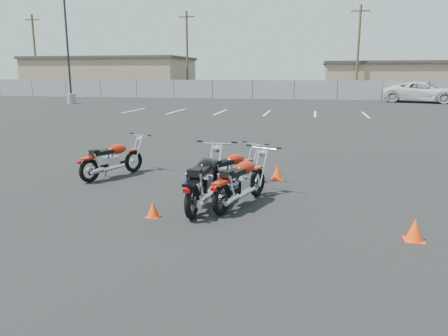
% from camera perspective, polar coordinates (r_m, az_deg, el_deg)
% --- Properties ---
extents(ground, '(120.00, 120.00, 0.00)m').
position_cam_1_polar(ground, '(8.32, -2.19, -5.19)').
color(ground, black).
rests_on(ground, ground).
extents(motorcycle_front_red, '(1.21, 1.92, 0.97)m').
position_cam_1_polar(motorcycle_front_red, '(10.96, -14.39, 1.10)').
color(motorcycle_front_red, black).
rests_on(motorcycle_front_red, ground).
extents(motorcycle_second_black, '(0.87, 2.25, 1.10)m').
position_cam_1_polar(motorcycle_second_black, '(8.29, -2.62, -1.65)').
color(motorcycle_second_black, black).
rests_on(motorcycle_second_black, ground).
extents(motorcycle_third_red, '(1.25, 1.82, 0.93)m').
position_cam_1_polar(motorcycle_third_red, '(9.49, 0.88, -0.32)').
color(motorcycle_third_red, black).
rests_on(motorcycle_third_red, ground).
extents(motorcycle_rear_red, '(1.09, 2.05, 1.02)m').
position_cam_1_polar(motorcycle_rear_red, '(8.36, 2.24, -1.80)').
color(motorcycle_rear_red, black).
rests_on(motorcycle_rear_red, ground).
extents(training_cone_near, '(0.28, 0.28, 0.34)m').
position_cam_1_polar(training_cone_near, '(10.54, 6.97, -0.56)').
color(training_cone_near, '#FF430D').
rests_on(training_cone_near, ground).
extents(training_cone_far, '(0.30, 0.30, 0.35)m').
position_cam_1_polar(training_cone_far, '(7.29, 23.67, -7.39)').
color(training_cone_far, '#FF430D').
rests_on(training_cone_far, ground).
extents(training_cone_extra, '(0.24, 0.24, 0.28)m').
position_cam_1_polar(training_cone_extra, '(7.85, -9.25, -5.35)').
color(training_cone_extra, '#FF430D').
rests_on(training_cone_extra, ground).
extents(light_pole_west, '(0.80, 0.70, 10.80)m').
position_cam_1_polar(light_pole_west, '(38.46, -19.57, 12.18)').
color(light_pole_west, gray).
rests_on(light_pole_west, ground).
extents(chainlink_fence, '(80.06, 0.06, 1.80)m').
position_cam_1_polar(chainlink_fence, '(42.78, 9.15, 10.05)').
color(chainlink_fence, gray).
rests_on(chainlink_fence, ground).
extents(tan_building_west, '(18.40, 10.40, 4.30)m').
position_cam_1_polar(tan_building_west, '(55.15, -14.42, 11.62)').
color(tan_building_west, '#9C8364').
rests_on(tan_building_west, ground).
extents(tan_building_east, '(14.40, 9.40, 3.70)m').
position_cam_1_polar(tan_building_east, '(52.34, 20.85, 10.86)').
color(tan_building_east, '#9C8364').
rests_on(tan_building_east, ground).
extents(utility_pole_a, '(1.80, 0.24, 9.00)m').
position_cam_1_polar(utility_pole_a, '(56.60, -23.45, 13.58)').
color(utility_pole_a, '#4A3822').
rests_on(utility_pole_a, ground).
extents(utility_pole_b, '(1.80, 0.24, 9.00)m').
position_cam_1_polar(utility_pole_b, '(49.74, -4.84, 14.83)').
color(utility_pole_b, '#4A3822').
rests_on(utility_pole_b, ground).
extents(utility_pole_c, '(1.80, 0.24, 9.00)m').
position_cam_1_polar(utility_pole_c, '(46.94, 17.12, 14.49)').
color(utility_pole_c, '#4A3822').
rests_on(utility_pole_c, ground).
extents(parking_line_stripes, '(15.12, 4.00, 0.01)m').
position_cam_1_polar(parking_line_stripes, '(28.16, 2.55, 7.25)').
color(parking_line_stripes, silver).
rests_on(parking_line_stripes, ground).
extents(white_van, '(5.13, 7.80, 2.75)m').
position_cam_1_polar(white_van, '(41.32, 24.63, 9.69)').
color(white_van, silver).
rests_on(white_van, ground).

